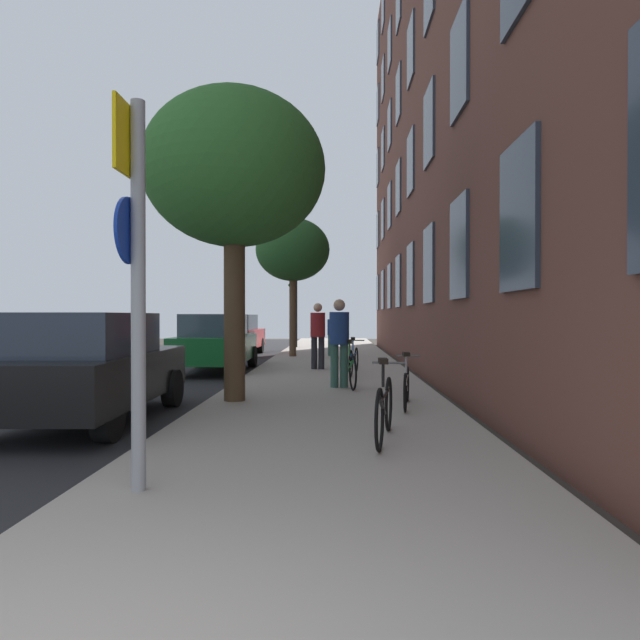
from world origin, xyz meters
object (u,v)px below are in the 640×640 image
object	(u,v)px
bicycle_1	(406,385)
pedestrian_2	(332,331)
traffic_light	(294,294)
pedestrian_0	(339,337)
bicycle_3	(354,360)
car_2	(234,334)
car_0	(89,366)
bicycle_5	(336,349)
pedestrian_1	(318,331)
bicycle_4	(336,353)
tree_far	(293,250)
tree_near	(234,171)
car_1	(216,342)
bicycle_2	(348,368)
sign_post	(135,262)
bicycle_0	(384,408)

from	to	relation	value
bicycle_1	pedestrian_2	distance (m)	11.19
traffic_light	pedestrian_0	bearing A→B (deg)	-81.88
traffic_light	bicycle_3	size ratio (longest dim) A/B	2.10
car_2	traffic_light	bearing A→B (deg)	62.10
car_0	car_2	distance (m)	13.54
traffic_light	bicycle_5	size ratio (longest dim) A/B	2.23
pedestrian_1	pedestrian_2	distance (m)	4.92
traffic_light	car_0	xyz separation A→B (m)	(-1.69, -17.46, -1.75)
car_0	traffic_light	bearing A→B (deg)	84.47
bicycle_4	car_0	size ratio (longest dim) A/B	0.38
tree_far	bicycle_5	xyz separation A→B (m)	(1.58, -1.32, -3.48)
traffic_light	car_2	size ratio (longest dim) A/B	0.86
traffic_light	bicycle_5	world-z (taller)	traffic_light
tree_near	car_1	bearing A→B (deg)	105.47
tree_near	bicycle_3	distance (m)	5.97
bicycle_2	car_2	bearing A→B (deg)	112.68
bicycle_4	pedestrian_0	distance (m)	4.91
car_0	tree_near	bearing A→B (deg)	36.76
bicycle_1	bicycle_4	size ratio (longest dim) A/B	1.03
sign_post	car_1	bearing A→B (deg)	98.98
car_0	car_1	bearing A→B (deg)	87.77
bicycle_1	bicycle_2	size ratio (longest dim) A/B	0.94
sign_post	pedestrian_0	size ratio (longest dim) A/B	1.81
bicycle_3	car_2	bearing A→B (deg)	119.66
car_0	car_2	world-z (taller)	same
traffic_light	bicycle_4	bearing A→B (deg)	-78.13
bicycle_0	car_0	world-z (taller)	car_0
bicycle_3	pedestrian_1	size ratio (longest dim) A/B	0.95
bicycle_0	bicycle_3	size ratio (longest dim) A/B	1.01
pedestrian_1	car_0	distance (m)	7.73
bicycle_4	pedestrian_1	size ratio (longest dim) A/B	0.88
bicycle_1	pedestrian_0	size ratio (longest dim) A/B	0.91
tree_near	pedestrian_2	distance (m)	11.09
bicycle_3	pedestrian_1	distance (m)	1.82
traffic_light	bicycle_2	bearing A→B (deg)	-81.13
bicycle_0	bicycle_3	distance (m)	7.20
bicycle_0	car_0	size ratio (longest dim) A/B	0.41
bicycle_3	car_1	size ratio (longest dim) A/B	0.41
bicycle_0	pedestrian_1	size ratio (longest dim) A/B	0.96
bicycle_2	bicycle_3	size ratio (longest dim) A/B	1.02
traffic_light	pedestrian_2	bearing A→B (deg)	-71.60
bicycle_4	car_2	world-z (taller)	car_2
tree_far	pedestrian_1	bearing A→B (deg)	-77.24
tree_near	tree_far	size ratio (longest dim) A/B	1.07
pedestrian_0	car_1	size ratio (longest dim) A/B	0.43
bicycle_1	pedestrian_2	world-z (taller)	pedestrian_2
bicycle_3	traffic_light	bearing A→B (deg)	101.53
traffic_light	bicycle_0	bearing A→B (deg)	-82.40
traffic_light	car_0	bearing A→B (deg)	-95.53
bicycle_0	car_1	size ratio (longest dim) A/B	0.41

